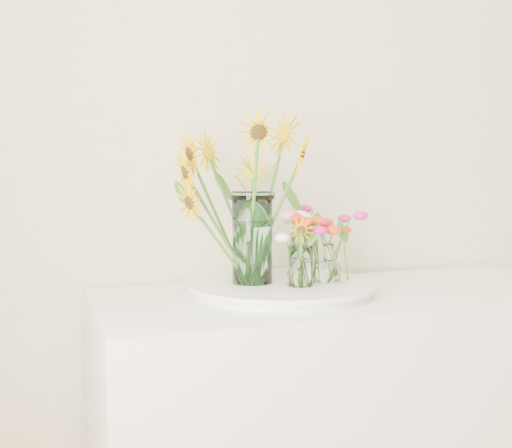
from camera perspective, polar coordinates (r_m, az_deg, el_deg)
name	(u,v)px	position (r m, az deg, el deg)	size (l,w,h in m)	color
tray	(281,289)	(1.75, 2.27, -5.80)	(0.48, 0.48, 0.03)	white
mason_jar	(252,238)	(1.72, -0.34, -1.28)	(0.11, 0.11, 0.25)	#A3D8D3
sunflower_bouquet	(252,197)	(1.72, -0.34, 2.40)	(0.71, 0.71, 0.48)	yellow
small_vase_a	(301,267)	(1.69, 4.00, -3.83)	(0.07, 0.07, 0.11)	white
wildflower_posy_a	(301,250)	(1.68, 4.01, -2.31)	(0.18, 0.18, 0.20)	#E34B13
small_vase_b	(329,264)	(1.76, 6.51, -3.51)	(0.08, 0.08, 0.11)	white
wildflower_posy_b	(329,247)	(1.76, 6.52, -2.06)	(0.23, 0.23, 0.20)	#E34B13
small_vase_c	(303,255)	(1.86, 4.23, -2.79)	(0.07, 0.07, 0.13)	white
wildflower_posy_c	(303,240)	(1.85, 4.23, -1.41)	(0.21, 0.21, 0.22)	#E34B13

